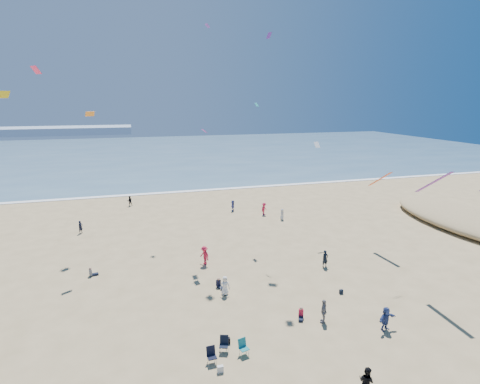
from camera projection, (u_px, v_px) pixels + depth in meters
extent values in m
cube|color=#476B84|center=(151.00, 153.00, 108.44)|extent=(220.00, 100.00, 0.06)
cube|color=white|center=(167.00, 193.00, 61.77)|extent=(220.00, 1.20, 0.08)
ellipsoid|color=tan|center=(469.00, 220.00, 45.55)|extent=(10.00, 22.00, 2.20)
imported|color=gray|center=(324.00, 311.00, 25.59)|extent=(0.88, 1.06, 1.70)
imported|color=black|center=(81.00, 227.00, 42.85)|extent=(0.63, 0.64, 1.49)
imported|color=black|center=(366.00, 382.00, 19.16)|extent=(0.93, 1.01, 1.69)
imported|color=black|center=(130.00, 201.00, 54.04)|extent=(0.78, 0.65, 1.47)
imported|color=black|center=(325.00, 259.00, 34.10)|extent=(0.63, 0.45, 1.62)
imported|color=#374399|center=(233.00, 206.00, 51.63)|extent=(0.85, 1.44, 1.48)
imported|color=silver|center=(225.00, 286.00, 29.25)|extent=(0.84, 0.64, 1.55)
imported|color=#C81C3F|center=(264.00, 209.00, 49.85)|extent=(1.20, 1.14, 1.63)
imported|color=silver|center=(282.00, 214.00, 47.75)|extent=(0.47, 0.71, 1.44)
imported|color=red|center=(204.00, 255.00, 34.65)|extent=(1.11, 1.33, 1.78)
imported|color=navy|center=(386.00, 319.00, 24.75)|extent=(1.59, 0.85, 1.63)
cube|color=silver|center=(220.00, 369.00, 20.98)|extent=(0.35, 0.20, 0.40)
cube|color=black|center=(228.00, 341.00, 23.48)|extent=(0.30, 0.22, 0.38)
cube|color=black|center=(341.00, 292.00, 29.54)|extent=(0.28, 0.18, 0.34)
cube|color=purple|center=(204.00, 131.00, 34.66)|extent=(0.46, 0.82, 0.32)
cube|color=#6D298E|center=(269.00, 35.00, 38.39)|extent=(0.48, 0.65, 0.64)
cube|color=#CBE835|center=(3.00, 93.00, 39.14)|extent=(0.34, 0.55, 0.54)
cube|color=white|center=(317.00, 145.00, 40.31)|extent=(0.66, 0.57, 0.58)
cube|color=#21B5D7|center=(257.00, 105.00, 39.70)|extent=(0.30, 0.70, 0.38)
cube|color=orange|center=(90.00, 114.00, 33.54)|extent=(0.82, 0.63, 0.43)
cube|color=#6F2B99|center=(207.00, 26.00, 38.49)|extent=(0.39, 0.84, 0.36)
cube|color=#EE265A|center=(36.00, 70.00, 24.88)|extent=(0.76, 0.82, 0.51)
cube|color=#E8B30F|center=(3.00, 94.00, 25.07)|extent=(0.89, 0.57, 0.48)
cube|color=purple|center=(433.00, 182.00, 28.44)|extent=(0.35, 3.14, 2.21)
cube|color=#FC4D1A|center=(380.00, 179.00, 37.86)|extent=(0.35, 2.64, 1.87)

